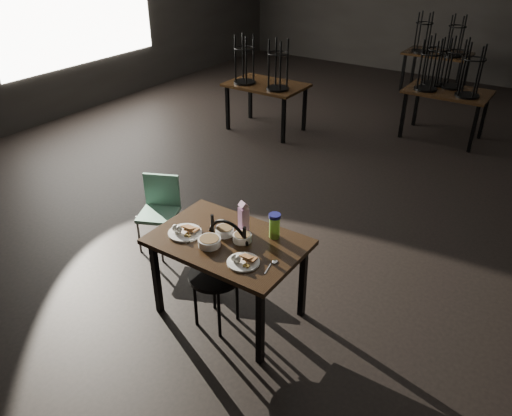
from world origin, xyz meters
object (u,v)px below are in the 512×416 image
Objects in this scene: bentwood_chair at (220,266)px; juice_carton at (244,218)px; main_table at (228,248)px; school_chair at (160,207)px; water_bottle at (275,225)px.

juice_carton is at bearing 80.07° from bentwood_chair.
bentwood_chair reaches higher than main_table.
school_chair is at bearing 167.87° from juice_carton.
bentwood_chair is at bearing -133.09° from water_bottle.
juice_carton is at bearing -164.71° from water_bottle.
juice_carton is 0.43m from bentwood_chair.
water_bottle is 0.23× the size of bentwood_chair.
bentwood_chair reaches higher than school_chair.
water_bottle is 0.27× the size of school_chair.
main_table is 1.27m from school_chair.
water_bottle reaches higher than school_chair.
school_chair is at bearing 159.77° from main_table.
bentwood_chair is (-0.05, -0.26, -0.34)m from juice_carton.
water_bottle is 1.52m from school_chair.
juice_carton is 0.35× the size of school_chair.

